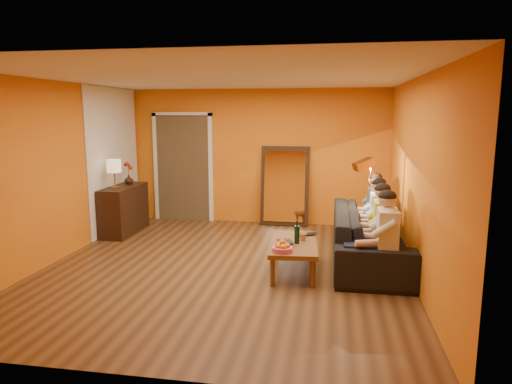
% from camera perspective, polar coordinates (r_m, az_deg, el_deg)
% --- Properties ---
extents(room_shell, '(5.00, 5.50, 2.60)m').
position_cam_1_polar(room_shell, '(6.56, -3.21, 2.48)').
color(room_shell, brown).
rests_on(room_shell, ground).
extents(white_accent, '(0.02, 1.90, 2.58)m').
position_cam_1_polar(white_accent, '(8.71, -17.32, 3.86)').
color(white_accent, white).
rests_on(white_accent, wall_left).
extents(doorway_recess, '(1.06, 0.30, 2.10)m').
position_cam_1_polar(doorway_recess, '(9.35, -8.85, 3.03)').
color(doorway_recess, '#3F2D19').
rests_on(doorway_recess, floor).
extents(door_jamb_left, '(0.08, 0.06, 2.20)m').
position_cam_1_polar(door_jamb_left, '(9.44, -12.37, 2.98)').
color(door_jamb_left, white).
rests_on(door_jamb_left, wall_back).
extents(door_jamb_right, '(0.08, 0.06, 2.20)m').
position_cam_1_polar(door_jamb_right, '(9.07, -5.66, 2.89)').
color(door_jamb_right, white).
rests_on(door_jamb_right, wall_back).
extents(door_header, '(1.22, 0.06, 0.08)m').
position_cam_1_polar(door_header, '(9.17, -9.26, 9.59)').
color(door_header, white).
rests_on(door_header, wall_back).
extents(mirror_frame, '(0.92, 0.27, 1.51)m').
position_cam_1_polar(mirror_frame, '(8.76, 3.61, 0.76)').
color(mirror_frame, '#311C10').
rests_on(mirror_frame, floor).
extents(mirror_glass, '(0.78, 0.21, 1.35)m').
position_cam_1_polar(mirror_glass, '(8.72, 3.58, 0.72)').
color(mirror_glass, white).
rests_on(mirror_glass, mirror_frame).
extents(sideboard, '(0.44, 1.18, 0.85)m').
position_cam_1_polar(sideboard, '(8.55, -16.16, -2.12)').
color(sideboard, '#311C10').
rests_on(sideboard, floor).
extents(table_lamp, '(0.24, 0.24, 0.51)m').
position_cam_1_polar(table_lamp, '(8.18, -17.29, 2.12)').
color(table_lamp, beige).
rests_on(table_lamp, sideboard).
extents(sofa, '(2.58, 1.01, 0.75)m').
position_cam_1_polar(sofa, '(6.86, 13.97, -5.36)').
color(sofa, black).
rests_on(sofa, floor).
extents(coffee_table, '(0.71, 1.26, 0.42)m').
position_cam_1_polar(coffee_table, '(6.27, 4.67, -8.11)').
color(coffee_table, brown).
rests_on(coffee_table, floor).
extents(floor_lamp, '(0.37, 0.34, 1.44)m').
position_cam_1_polar(floor_lamp, '(7.16, 14.03, -1.90)').
color(floor_lamp, '#AF7733').
rests_on(floor_lamp, floor).
extents(dog, '(0.46, 0.61, 0.64)m').
position_cam_1_polar(dog, '(6.60, 12.41, -6.38)').
color(dog, '#AE7F4E').
rests_on(dog, floor).
extents(person_far_left, '(0.70, 0.44, 1.22)m').
position_cam_1_polar(person_far_left, '(5.85, 16.05, -5.71)').
color(person_far_left, beige).
rests_on(person_far_left, sofa).
extents(person_mid_left, '(0.70, 0.44, 1.22)m').
position_cam_1_polar(person_mid_left, '(6.38, 15.52, -4.40)').
color(person_mid_left, gold).
rests_on(person_mid_left, sofa).
extents(person_mid_right, '(0.70, 0.44, 1.22)m').
position_cam_1_polar(person_mid_right, '(6.91, 15.06, -3.29)').
color(person_mid_right, '#9CCBF1').
rests_on(person_mid_right, sofa).
extents(person_far_right, '(0.70, 0.44, 1.22)m').
position_cam_1_polar(person_far_right, '(7.45, 14.67, -2.34)').
color(person_far_right, '#313136').
rests_on(person_far_right, sofa).
extents(fruit_bowl, '(0.26, 0.26, 0.16)m').
position_cam_1_polar(fruit_bowl, '(5.77, 3.32, -6.69)').
color(fruit_bowl, '#CF497D').
rests_on(fruit_bowl, coffee_table).
extents(wine_bottle, '(0.07, 0.07, 0.31)m').
position_cam_1_polar(wine_bottle, '(6.12, 5.15, -5.02)').
color(wine_bottle, black).
rests_on(wine_bottle, coffee_table).
extents(tumbler, '(0.13, 0.13, 0.09)m').
position_cam_1_polar(tumbler, '(6.30, 5.89, -5.60)').
color(tumbler, '#B27F3F').
rests_on(tumbler, coffee_table).
extents(laptop, '(0.37, 0.31, 0.02)m').
position_cam_1_polar(laptop, '(6.53, 6.55, -5.38)').
color(laptop, black).
rests_on(laptop, coffee_table).
extents(book_lower, '(0.21, 0.25, 0.02)m').
position_cam_1_polar(book_lower, '(6.03, 2.82, -6.63)').
color(book_lower, '#311C10').
rests_on(book_lower, coffee_table).
extents(book_mid, '(0.17, 0.23, 0.02)m').
position_cam_1_polar(book_mid, '(6.04, 2.93, -6.43)').
color(book_mid, '#AB2713').
rests_on(book_mid, book_lower).
extents(book_upper, '(0.25, 0.29, 0.02)m').
position_cam_1_polar(book_upper, '(6.01, 2.81, -6.29)').
color(book_upper, black).
rests_on(book_upper, book_mid).
extents(vase, '(0.16, 0.16, 0.17)m').
position_cam_1_polar(vase, '(8.69, -15.61, 1.51)').
color(vase, '#311C10').
rests_on(vase, sideboard).
extents(flowers, '(0.17, 0.17, 0.42)m').
position_cam_1_polar(flowers, '(8.66, -15.68, 3.11)').
color(flowers, '#AB2713').
rests_on(flowers, vase).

